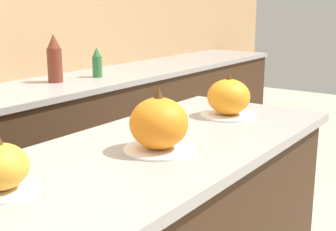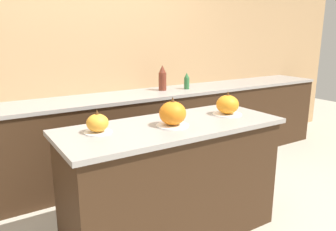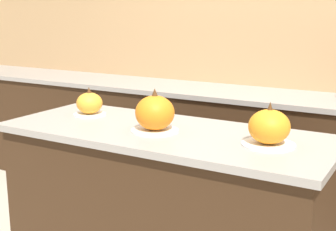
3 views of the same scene
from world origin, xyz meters
name	(u,v)px [view 2 (image 2 of 3)]	position (x,y,z in m)	size (l,w,h in m)	color
wall_back	(95,61)	(0.00, 1.54, 1.25)	(8.00, 0.06, 2.50)	tan
kitchen_island	(172,181)	(0.00, 0.00, 0.45)	(1.66, 0.67, 0.90)	#382314
back_counter	(110,139)	(0.00, 1.21, 0.45)	(6.00, 0.60, 0.91)	#382314
pumpkin_cake_left	(98,124)	(-0.53, 0.08, 0.96)	(0.18, 0.18, 0.16)	white
pumpkin_cake_center	(173,114)	(-0.03, -0.04, 0.99)	(0.23, 0.23, 0.21)	white
pumpkin_cake_right	(227,105)	(0.53, 0.00, 0.98)	(0.24, 0.24, 0.19)	white
bottle_tall	(162,78)	(0.68, 1.26, 1.04)	(0.09, 0.09, 0.29)	maroon
bottle_short	(187,81)	(0.97, 1.19, 1.00)	(0.06, 0.06, 0.19)	#2D6B38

